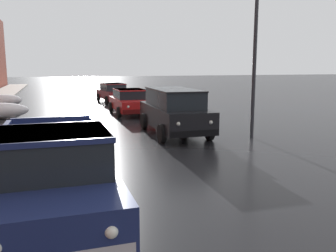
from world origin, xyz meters
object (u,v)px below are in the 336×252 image
(suv_black_parked_kerbside_close, at_px, (174,110))
(street_lamp_post, at_px, (255,56))
(sedan_red_parked_kerbside_mid, at_px, (130,101))
(pickup_truck_darkblue_approaching_near_lane, at_px, (54,176))
(sedan_maroon_parked_far_down_block, at_px, (113,92))

(suv_black_parked_kerbside_close, height_order, street_lamp_post, street_lamp_post)
(sedan_red_parked_kerbside_mid, relative_size, street_lamp_post, 0.80)
(pickup_truck_darkblue_approaching_near_lane, bearing_deg, sedan_red_parked_kerbside_mid, 72.84)
(sedan_red_parked_kerbside_mid, distance_m, sedan_maroon_parked_far_down_block, 7.09)
(pickup_truck_darkblue_approaching_near_lane, distance_m, street_lamp_post, 9.49)
(suv_black_parked_kerbside_close, height_order, sedan_red_parked_kerbside_mid, suv_black_parked_kerbside_close)
(pickup_truck_darkblue_approaching_near_lane, relative_size, street_lamp_post, 0.90)
(sedan_maroon_parked_far_down_block, relative_size, street_lamp_post, 0.83)
(sedan_red_parked_kerbside_mid, bearing_deg, street_lamp_post, -69.56)
(sedan_red_parked_kerbside_mid, bearing_deg, pickup_truck_darkblue_approaching_near_lane, -107.16)
(pickup_truck_darkblue_approaching_near_lane, height_order, sedan_red_parked_kerbside_mid, pickup_truck_darkblue_approaching_near_lane)
(street_lamp_post, bearing_deg, pickup_truck_darkblue_approaching_near_lane, -141.76)
(pickup_truck_darkblue_approaching_near_lane, height_order, street_lamp_post, street_lamp_post)
(pickup_truck_darkblue_approaching_near_lane, relative_size, sedan_maroon_parked_far_down_block, 1.09)
(suv_black_parked_kerbside_close, bearing_deg, pickup_truck_darkblue_approaching_near_lane, -122.47)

